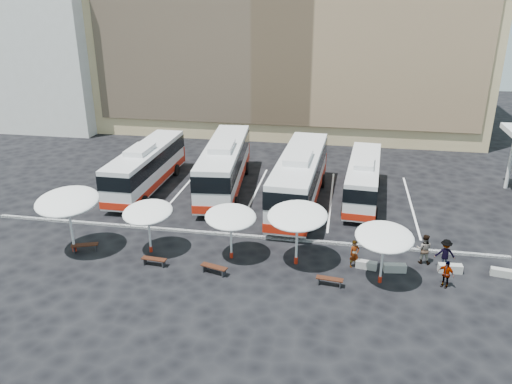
% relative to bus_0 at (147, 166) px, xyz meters
% --- Properties ---
extents(ground, '(120.00, 120.00, 0.00)m').
position_rel_bus_0_xyz_m(ground, '(8.82, -7.74, -1.93)').
color(ground, black).
rests_on(ground, ground).
extents(sandstone_building, '(42.00, 18.25, 29.60)m').
position_rel_bus_0_xyz_m(sandstone_building, '(8.82, 24.13, 10.70)').
color(sandstone_building, tan).
rests_on(sandstone_building, ground).
extents(apartment_block, '(14.00, 14.00, 18.00)m').
position_rel_bus_0_xyz_m(apartment_block, '(-19.18, 20.26, 7.07)').
color(apartment_block, silver).
rests_on(apartment_block, ground).
extents(curb_divider, '(34.00, 0.25, 0.15)m').
position_rel_bus_0_xyz_m(curb_divider, '(8.82, -7.24, -1.85)').
color(curb_divider, black).
rests_on(curb_divider, ground).
extents(bay_lines, '(24.15, 12.00, 0.01)m').
position_rel_bus_0_xyz_m(bay_lines, '(8.82, 0.26, -1.92)').
color(bay_lines, white).
rests_on(bay_lines, ground).
extents(bus_0, '(2.82, 11.89, 3.77)m').
position_rel_bus_0_xyz_m(bus_0, '(0.00, 0.00, 0.00)').
color(bus_0, silver).
rests_on(bus_0, ground).
extents(bus_1, '(3.97, 13.26, 4.15)m').
position_rel_bus_0_xyz_m(bus_1, '(6.22, 0.97, 0.19)').
color(bus_1, silver).
rests_on(bus_1, ground).
extents(bus_2, '(3.54, 13.50, 4.25)m').
position_rel_bus_0_xyz_m(bus_2, '(12.45, -1.07, 0.25)').
color(bus_2, silver).
rests_on(bus_2, ground).
extents(bus_3, '(3.02, 10.84, 3.40)m').
position_rel_bus_0_xyz_m(bus_3, '(17.16, 0.75, -0.19)').
color(bus_3, silver).
rests_on(bus_3, ground).
extents(sunshade_0, '(4.22, 4.26, 3.91)m').
position_rel_bus_0_xyz_m(sunshade_0, '(-0.44, -11.04, 1.40)').
color(sunshade_0, silver).
rests_on(sunshade_0, ground).
extents(sunshade_1, '(3.23, 3.26, 3.14)m').
position_rel_bus_0_xyz_m(sunshade_1, '(4.24, -10.26, 0.74)').
color(sunshade_1, silver).
rests_on(sunshade_1, ground).
extents(sunshade_2, '(3.99, 4.01, 3.16)m').
position_rel_bus_0_xyz_m(sunshade_2, '(9.28, -10.11, 0.76)').
color(sunshade_2, silver).
rests_on(sunshade_2, ground).
extents(sunshade_3, '(3.98, 4.02, 3.61)m').
position_rel_bus_0_xyz_m(sunshade_3, '(13.18, -10.11, 1.14)').
color(sunshade_3, silver).
rests_on(sunshade_3, ground).
extents(sunshade_4, '(3.40, 3.44, 3.27)m').
position_rel_bus_0_xyz_m(sunshade_4, '(17.95, -11.36, 0.85)').
color(sunshade_4, silver).
rests_on(sunshade_4, ground).
extents(wood_bench_0, '(1.65, 0.95, 0.49)m').
position_rel_bus_0_xyz_m(wood_bench_0, '(0.24, -10.95, -1.55)').
color(wood_bench_0, black).
rests_on(wood_bench_0, ground).
extents(wood_bench_1, '(1.51, 0.51, 0.45)m').
position_rel_bus_0_xyz_m(wood_bench_1, '(5.05, -11.81, -1.58)').
color(wood_bench_1, black).
rests_on(wood_bench_1, ground).
extents(wood_bench_2, '(1.63, 0.83, 0.48)m').
position_rel_bus_0_xyz_m(wood_bench_2, '(8.74, -12.09, -1.56)').
color(wood_bench_2, black).
rests_on(wood_bench_2, ground).
extents(wood_bench_3, '(1.50, 0.56, 0.45)m').
position_rel_bus_0_xyz_m(wood_bench_3, '(15.23, -12.18, -1.58)').
color(wood_bench_3, black).
rests_on(wood_bench_3, ground).
extents(conc_bench_0, '(1.25, 0.59, 0.45)m').
position_rel_bus_0_xyz_m(conc_bench_0, '(17.24, -9.95, -1.70)').
color(conc_bench_0, gray).
rests_on(conc_bench_0, ground).
extents(conc_bench_1, '(1.31, 0.59, 0.47)m').
position_rel_bus_0_xyz_m(conc_bench_1, '(18.83, -10.05, -1.69)').
color(conc_bench_1, gray).
rests_on(conc_bench_1, ground).
extents(conc_bench_2, '(1.33, 0.51, 0.49)m').
position_rel_bus_0_xyz_m(conc_bench_2, '(21.93, -9.54, -1.68)').
color(conc_bench_2, gray).
rests_on(conc_bench_2, ground).
extents(conc_bench_3, '(1.21, 0.58, 0.44)m').
position_rel_bus_0_xyz_m(conc_bench_3, '(24.71, -9.47, -1.71)').
color(conc_bench_3, gray).
rests_on(conc_bench_3, ground).
extents(passenger_0, '(0.73, 0.65, 1.67)m').
position_rel_bus_0_xyz_m(passenger_0, '(16.52, -9.88, -1.09)').
color(passenger_0, black).
rests_on(passenger_0, ground).
extents(passenger_1, '(0.99, 0.83, 1.83)m').
position_rel_bus_0_xyz_m(passenger_1, '(20.53, -8.73, -1.01)').
color(passenger_1, black).
rests_on(passenger_1, ground).
extents(passenger_2, '(0.97, 0.84, 1.56)m').
position_rel_bus_0_xyz_m(passenger_2, '(21.36, -11.18, -1.15)').
color(passenger_2, black).
rests_on(passenger_2, ground).
extents(passenger_3, '(1.15, 0.68, 1.76)m').
position_rel_bus_0_xyz_m(passenger_3, '(21.67, -8.99, -1.05)').
color(passenger_3, black).
rests_on(passenger_3, ground).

